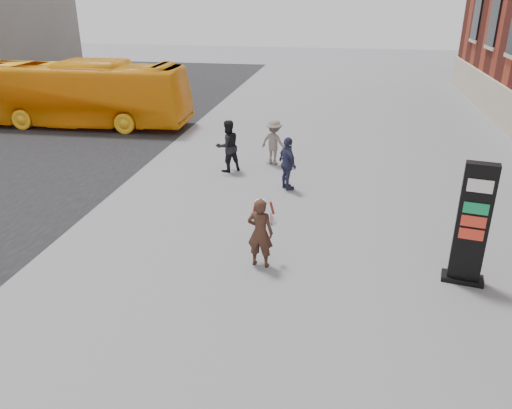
% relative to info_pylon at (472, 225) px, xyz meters
% --- Properties ---
extents(ground, '(100.00, 100.00, 0.00)m').
position_rel_info_pylon_xyz_m(ground, '(-4.95, -0.75, -1.37)').
color(ground, '#9E9EA3').
extents(info_pylon, '(0.94, 0.59, 2.74)m').
position_rel_info_pylon_xyz_m(info_pylon, '(0.00, 0.00, 0.00)').
color(info_pylon, black).
rests_on(info_pylon, ground).
extents(woman, '(0.69, 0.64, 1.68)m').
position_rel_info_pylon_xyz_m(woman, '(-4.54, -0.11, -0.51)').
color(woman, '#322016').
rests_on(woman, ground).
extents(bus, '(10.95, 2.87, 3.03)m').
position_rel_info_pylon_xyz_m(bus, '(-15.40, 11.40, 0.15)').
color(bus, '#FFAA15').
rests_on(bus, road).
extents(pedestrian_a, '(1.13, 1.11, 1.84)m').
position_rel_info_pylon_xyz_m(pedestrian_a, '(-6.80, 6.27, -0.45)').
color(pedestrian_a, black).
rests_on(pedestrian_a, ground).
extents(pedestrian_b, '(1.23, 1.01, 1.66)m').
position_rel_info_pylon_xyz_m(pedestrian_b, '(-5.31, 7.33, -0.54)').
color(pedestrian_b, slate).
rests_on(pedestrian_b, ground).
extents(pedestrian_c, '(0.92, 1.07, 1.73)m').
position_rel_info_pylon_xyz_m(pedestrian_c, '(-4.51, 4.86, -0.51)').
color(pedestrian_c, '#303556').
rests_on(pedestrian_c, ground).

